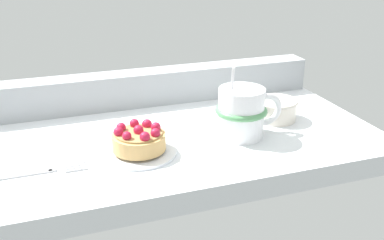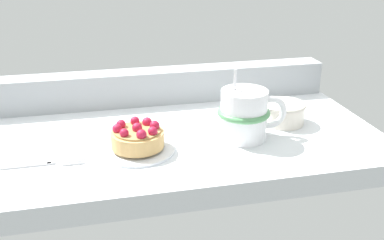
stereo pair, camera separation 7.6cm
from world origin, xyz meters
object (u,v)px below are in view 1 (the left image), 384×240
Objects in this scene: raspberry_tart at (139,139)px; dessert_fork at (35,172)px; dessert_plate at (140,151)px; coffee_mug at (243,112)px; sugar_bowl at (277,110)px.

raspberry_tart reaches higher than dessert_fork.
dessert_plate is 0.95× the size of coffee_mug.
coffee_mug is 36.05cm from dessert_fork.
raspberry_tart reaches higher than dessert_plate.
dessert_plate is 29.30cm from sugar_bowl.
sugar_bowl is (9.58, 4.54, -2.38)cm from coffee_mug.
dessert_plate is at bearing -115.77° from raspberry_tart.
sugar_bowl is at bearing 9.02° from dessert_fork.
dessert_plate reaches higher than dessert_fork.
raspberry_tart is at bearing 64.23° from dessert_plate.
coffee_mug reaches higher than dessert_plate.
coffee_mug is (19.12, 1.06, 1.92)cm from raspberry_tart.
coffee_mug is 0.81× the size of dessert_fork.
raspberry_tart is 0.55× the size of dessert_fork.
sugar_bowl is (45.28, 7.19, 1.89)cm from dessert_fork.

